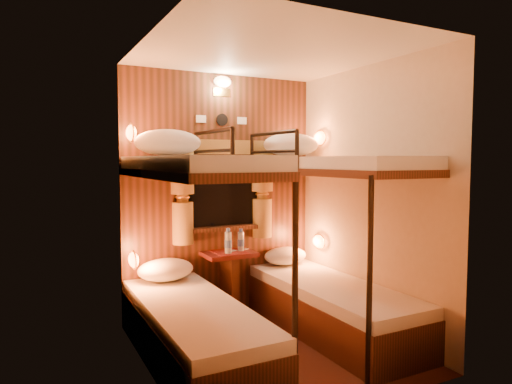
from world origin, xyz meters
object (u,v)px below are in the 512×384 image
bottle_right (241,241)px  bunk_left (193,290)px  bottle_left (228,243)px  bunk_right (331,271)px  table (229,276)px

bottle_right → bunk_left: bearing=-134.9°
bottle_left → bottle_right: bottle_left is taller
bunk_right → table: bearing=129.7°
bottle_left → bottle_right: 0.16m
bottle_right → bottle_left: bearing=-164.4°
table → bottle_left: 0.35m
bunk_right → bottle_left: bearing=133.1°
table → bottle_left: bottle_left is taller
table → bottle_right: (0.12, -0.01, 0.33)m
bottle_right → table: bearing=176.1°
bunk_left → bottle_right: bearing=45.1°
bunk_left → table: size_ratio=2.90×
table → bottle_right: 0.35m
bunk_left → bunk_right: (1.30, 0.00, 0.00)m
bunk_left → bottle_left: 0.97m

